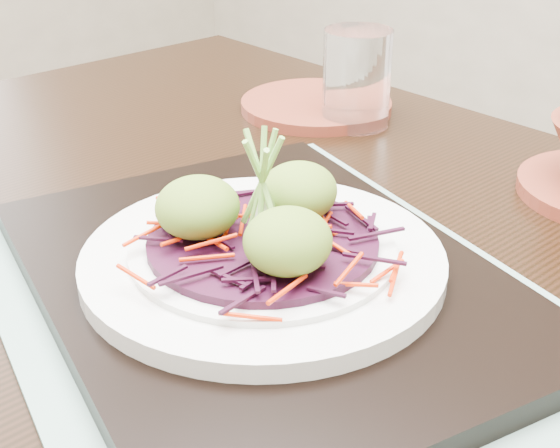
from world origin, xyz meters
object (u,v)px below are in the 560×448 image
Objects in this scene: dining_table at (286,353)px; water_glass at (357,78)px; white_plate at (263,258)px; serving_tray at (263,279)px; terracotta_side_plate at (316,105)px.

water_glass is (-0.12, 0.29, 0.15)m from dining_table.
water_glass reaches higher than white_plate.
water_glass is at bearing 122.89° from dining_table.
serving_tray is 3.71× the size of water_glass.
water_glass is (-0.15, 0.35, 0.02)m from white_plate.
dining_table is 0.37m from terracotta_side_plate.
white_plate is at bearing -66.99° from water_glass.
serving_tray is 1.54× the size of white_plate.
water_glass is at bearing -10.41° from terracotta_side_plate.
serving_tray is at bearing 180.00° from white_plate.
white_plate is at bearing -58.08° from dining_table.
white_plate is 0.38m from water_glass.
dining_table is at bearing 135.17° from serving_tray.
terracotta_side_plate is 1.66× the size of water_glass.
terracotta_side_plate is at bearing 143.45° from serving_tray.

